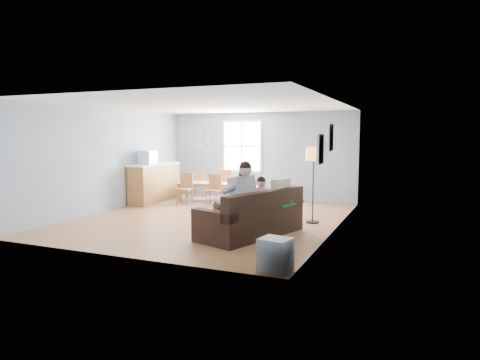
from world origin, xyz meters
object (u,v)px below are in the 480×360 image
at_px(chair_sw, 185,186).
at_px(baby_swing, 258,189).
at_px(father, 237,197).
at_px(monitor, 147,158).
at_px(toddler, 257,195).
at_px(counter, 155,182).
at_px(chair_nw, 199,183).
at_px(chair_se, 214,188).
at_px(storage_cube, 275,254).
at_px(dining_table, 206,192).
at_px(chair_ne, 225,182).
at_px(sofa, 253,220).
at_px(floor_lamp, 314,160).

distance_m(chair_sw, baby_swing, 2.12).
xyz_separation_m(father, monitor, (-4.04, 2.82, 0.54)).
xyz_separation_m(toddler, counter, (-4.29, 2.72, -0.21)).
bearing_deg(chair_nw, chair_se, -44.50).
distance_m(storage_cube, counter, 7.28).
relative_size(chair_nw, baby_swing, 0.82).
relative_size(chair_nw, monitor, 1.97).
height_order(father, counter, father).
height_order(storage_cube, chair_se, chair_se).
distance_m(dining_table, chair_ne, 0.78).
relative_size(sofa, chair_nw, 2.87).
bearing_deg(toddler, floor_lamp, 61.71).
bearing_deg(toddler, sofa, -87.42).
bearing_deg(storage_cube, father, 128.60).
bearing_deg(chair_ne, chair_se, -80.68).
relative_size(chair_se, monitor, 2.00).
bearing_deg(monitor, baby_swing, 25.48).
distance_m(storage_cube, monitor, 7.08).
distance_m(floor_lamp, chair_se, 3.60).
relative_size(storage_cube, chair_ne, 0.53).
bearing_deg(counter, sofa, -34.45).
relative_size(toddler, chair_se, 1.08).
bearing_deg(chair_se, toddler, -50.27).
distance_m(counter, baby_swing, 3.09).
bearing_deg(toddler, monitor, 151.39).
distance_m(floor_lamp, chair_nw, 4.98).
height_order(sofa, counter, counter).
bearing_deg(sofa, storage_cube, -60.50).
relative_size(chair_sw, monitor, 2.07).
distance_m(chair_se, chair_nw, 1.48).
bearing_deg(chair_nw, father, -53.88).
distance_m(sofa, floor_lamp, 2.20).
relative_size(dining_table, chair_nw, 1.89).
distance_m(toddler, chair_sw, 4.24).
height_order(counter, monitor, monitor).
distance_m(sofa, chair_nw, 5.40).
relative_size(sofa, floor_lamp, 1.44).
height_order(floor_lamp, monitor, floor_lamp).
bearing_deg(father, chair_se, 122.65).
relative_size(sofa, monitor, 5.65).
bearing_deg(counter, monitor, -86.09).
xyz_separation_m(storage_cube, chair_nw, (-4.54, 6.07, 0.24)).
height_order(dining_table, baby_swing, baby_swing).
bearing_deg(storage_cube, counter, 137.87).
distance_m(chair_nw, monitor, 1.98).
relative_size(chair_se, chair_nw, 1.01).
xyz_separation_m(storage_cube, chair_sw, (-4.34, 4.89, 0.27)).
distance_m(chair_se, monitor, 2.14).
relative_size(chair_sw, chair_ne, 0.97).
height_order(sofa, baby_swing, sofa).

